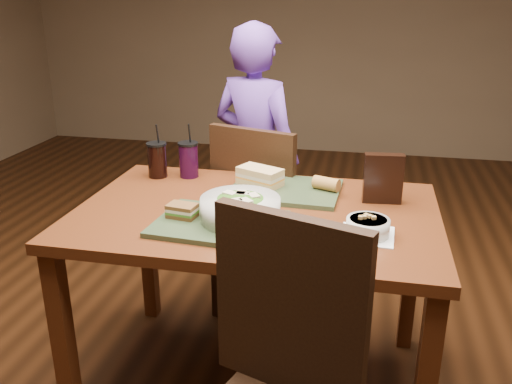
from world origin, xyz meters
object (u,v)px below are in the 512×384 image
(salad_bowl, at_px, (240,207))
(cup_cola, at_px, (157,160))
(tray_far, at_px, (285,190))
(baguette_far, at_px, (326,184))
(soup_bowl, at_px, (368,227))
(baguette_near, at_px, (252,228))
(sandwich_near, at_px, (182,211))
(dining_table, at_px, (256,233))
(diner, at_px, (256,156))
(cup_berry, at_px, (189,159))
(sandwich_far, at_px, (260,176))
(chip_bag, at_px, (383,179))
(chair_far, at_px, (257,212))
(tray_near, at_px, (219,224))

(salad_bowl, bearing_deg, cup_cola, 137.55)
(tray_far, height_order, baguette_far, baguette_far)
(baguette_far, bearing_deg, cup_cola, 174.59)
(soup_bowl, distance_m, baguette_near, 0.38)
(soup_bowl, bearing_deg, sandwich_near, -178.55)
(dining_table, bearing_deg, cup_cola, 149.58)
(diner, xyz_separation_m, soup_bowl, (0.59, -1.03, 0.10))
(cup_berry, bearing_deg, baguette_far, -9.27)
(dining_table, height_order, cup_berry, cup_berry)
(diner, xyz_separation_m, sandwich_near, (-0.03, -1.05, 0.11))
(baguette_near, bearing_deg, diner, 101.34)
(sandwich_near, distance_m, cup_berry, 0.49)
(dining_table, height_order, sandwich_far, sandwich_far)
(dining_table, height_order, chip_bag, chip_bag)
(chair_far, height_order, tray_far, chair_far)
(chair_far, bearing_deg, salad_bowl, -82.81)
(tray_near, xyz_separation_m, tray_far, (0.17, 0.38, 0.00))
(diner, xyz_separation_m, sandwich_far, (0.16, -0.67, 0.12))
(salad_bowl, bearing_deg, tray_near, -156.50)
(chair_far, xyz_separation_m, sandwich_far, (0.08, -0.29, 0.28))
(salad_bowl, distance_m, sandwich_near, 0.20)
(salad_bowl, relative_size, sandwich_near, 2.53)
(dining_table, distance_m, chair_far, 0.55)
(soup_bowl, bearing_deg, tray_near, -176.80)
(chair_far, height_order, soup_bowl, chair_far)
(tray_far, bearing_deg, cup_berry, 166.37)
(salad_bowl, xyz_separation_m, soup_bowl, (0.42, -0.00, -0.03))
(diner, bearing_deg, chip_bag, 152.48)
(salad_bowl, bearing_deg, sandwich_near, -174.94)
(dining_table, bearing_deg, baguette_near, -80.93)
(tray_far, xyz_separation_m, cup_berry, (-0.43, 0.10, 0.07))
(salad_bowl, height_order, baguette_near, salad_bowl)
(diner, relative_size, tray_near, 3.25)
(diner, height_order, sandwich_far, diner)
(soup_bowl, relative_size, sandwich_far, 0.90)
(dining_table, bearing_deg, soup_bowl, -19.33)
(chair_far, xyz_separation_m, tray_far, (0.18, -0.31, 0.23))
(salad_bowl, distance_m, cup_berry, 0.56)
(chair_far, xyz_separation_m, cup_cola, (-0.38, -0.23, 0.30))
(tray_far, xyz_separation_m, chip_bag, (0.37, -0.03, 0.08))
(cup_berry, bearing_deg, tray_far, -13.63)
(dining_table, distance_m, chip_bag, 0.51)
(tray_near, relative_size, chip_bag, 2.25)
(tray_far, bearing_deg, soup_bowl, -47.23)
(tray_far, relative_size, sandwich_near, 3.95)
(tray_near, height_order, sandwich_near, sandwich_near)
(dining_table, height_order, tray_far, tray_far)
(baguette_far, bearing_deg, chip_bag, -11.30)
(soup_bowl, bearing_deg, baguette_far, 114.79)
(tray_far, xyz_separation_m, cup_cola, (-0.56, 0.08, 0.07))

